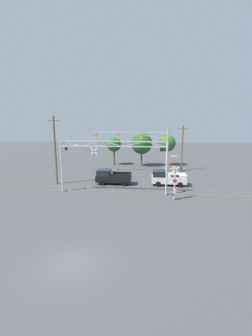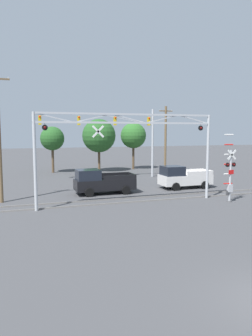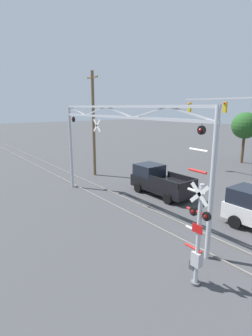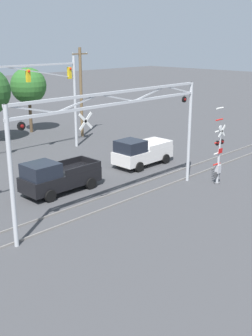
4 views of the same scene
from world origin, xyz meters
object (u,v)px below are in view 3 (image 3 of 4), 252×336
Objects in this scene: utility_pole_left at (94,123)px; background_tree_far_left_verge at (245,126)px; crossing_signal_mast at (197,236)px; pickup_truck_lead at (159,181)px; crossing_gantry at (118,136)px.

background_tree_far_left_verge is at bearing 71.40° from utility_pole_left.
crossing_signal_mast is 10.51m from pickup_truck_lead.
crossing_gantry is 8.18m from crossing_signal_mast.
crossing_gantry is 2.27× the size of background_tree_far_left_verge.
crossing_gantry is at bearing -21.54° from utility_pole_left.
utility_pole_left is (-16.35, 5.36, 3.05)m from crossing_signal_mast.
utility_pole_left is 1.63× the size of background_tree_far_left_verge.
utility_pole_left is at bearing 158.46° from crossing_gantry.
utility_pole_left reaches higher than background_tree_far_left_verge.
utility_pole_left is at bearing 161.85° from crossing_signal_mast.
crossing_gantry is at bearing -78.14° from pickup_truck_lead.
utility_pole_left is (-8.92, 3.52, 0.18)m from crossing_gantry.
pickup_truck_lead is 16.48m from background_tree_far_left_verge.
pickup_truck_lead is 0.53× the size of utility_pole_left.
utility_pole_left reaches higher than crossing_signal_mast.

